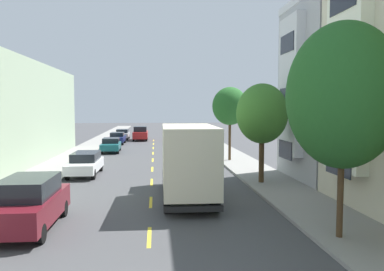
% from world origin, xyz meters
% --- Properties ---
extents(ground_plane, '(160.00, 160.00, 0.00)m').
position_xyz_m(ground_plane, '(0.00, 30.00, 0.00)').
color(ground_plane, '#424244').
extents(sidewalk_left, '(3.20, 120.00, 0.14)m').
position_xyz_m(sidewalk_left, '(-7.10, 28.00, 0.07)').
color(sidewalk_left, gray).
rests_on(sidewalk_left, ground_plane).
extents(sidewalk_right, '(3.20, 120.00, 0.14)m').
position_xyz_m(sidewalk_right, '(7.10, 28.00, 0.07)').
color(sidewalk_right, gray).
rests_on(sidewalk_right, ground_plane).
extents(lane_centerline_dashes, '(0.14, 47.20, 0.01)m').
position_xyz_m(lane_centerline_dashes, '(0.00, 24.50, 0.00)').
color(lane_centerline_dashes, yellow).
rests_on(lane_centerline_dashes, ground_plane).
extents(street_tree_nearest, '(3.70, 3.70, 7.18)m').
position_xyz_m(street_tree_nearest, '(6.40, 6.00, 4.89)').
color(street_tree_nearest, '#47331E').
rests_on(street_tree_nearest, sidewalk_right).
extents(street_tree_second, '(2.98, 2.98, 5.75)m').
position_xyz_m(street_tree_second, '(6.40, 15.70, 4.13)').
color(street_tree_second, '#47331E').
rests_on(street_tree_second, sidewalk_right).
extents(street_tree_third, '(2.92, 2.92, 6.06)m').
position_xyz_m(street_tree_third, '(6.40, 25.40, 4.62)').
color(street_tree_third, '#47331E').
rests_on(street_tree_third, sidewalk_right).
extents(delivery_box_truck, '(2.49, 7.66, 3.65)m').
position_xyz_m(delivery_box_truck, '(1.80, 12.40, 2.03)').
color(delivery_box_truck, beige).
rests_on(delivery_box_truck, ground_plane).
extents(parked_sedan_navy, '(1.85, 4.52, 1.43)m').
position_xyz_m(parked_sedan_navy, '(-4.47, 42.34, 0.75)').
color(parked_sedan_navy, navy).
rests_on(parked_sedan_navy, ground_plane).
extents(parked_sedan_silver, '(1.84, 4.52, 1.43)m').
position_xyz_m(parked_sedan_silver, '(-4.42, 49.42, 0.75)').
color(parked_sedan_silver, '#B2B5BA').
rests_on(parked_sedan_silver, ground_plane).
extents(parked_wagon_sky, '(1.96, 4.75, 1.50)m').
position_xyz_m(parked_wagon_sky, '(4.49, 35.04, 0.80)').
color(parked_wagon_sky, '#7A9EC6').
rests_on(parked_wagon_sky, ground_plane).
extents(parked_sedan_teal, '(1.93, 4.55, 1.43)m').
position_xyz_m(parked_sedan_teal, '(-4.24, 33.35, 0.75)').
color(parked_sedan_teal, '#195B60').
rests_on(parked_sedan_teal, ground_plane).
extents(parked_wagon_white, '(1.86, 4.71, 1.50)m').
position_xyz_m(parked_wagon_white, '(-4.44, 19.96, 0.80)').
color(parked_wagon_white, silver).
rests_on(parked_wagon_white, ground_plane).
extents(parked_suv_burgundy, '(1.96, 4.80, 1.93)m').
position_xyz_m(parked_suv_burgundy, '(-4.43, 8.31, 0.99)').
color(parked_suv_burgundy, maroon).
rests_on(parked_suv_burgundy, ground_plane).
extents(moving_red_sedan, '(1.95, 4.80, 1.93)m').
position_xyz_m(moving_red_sedan, '(-1.80, 47.47, 0.99)').
color(moving_red_sedan, '#AD1E1E').
rests_on(moving_red_sedan, ground_plane).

